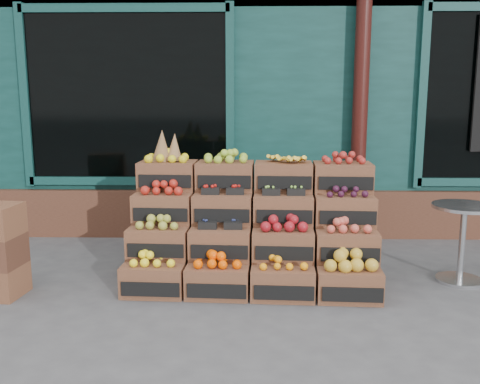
{
  "coord_description": "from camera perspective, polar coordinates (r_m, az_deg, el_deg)",
  "views": [
    {
      "loc": [
        -0.09,
        -4.39,
        1.79
      ],
      "look_at": [
        -0.2,
        0.7,
        0.85
      ],
      "focal_mm": 40.0,
      "sensor_mm": 36.0,
      "label": 1
    }
  ],
  "objects": [
    {
      "name": "shopkeeper",
      "position": [
        7.27,
        -8.09,
        4.12
      ],
      "size": [
        0.8,
        0.61,
        2.0
      ],
      "primitive_type": "imported",
      "rotation": [
        0.0,
        0.0,
        3.33
      ],
      "color": "#18541F",
      "rests_on": "ground"
    },
    {
      "name": "ground",
      "position": [
        4.74,
        2.28,
        -11.72
      ],
      "size": [
        60.0,
        60.0,
        0.0
      ],
      "primitive_type": "plane",
      "color": "#4C4C4F",
      "rests_on": "ground"
    },
    {
      "name": "bistro_table",
      "position": [
        5.52,
        22.65,
        -4.17
      ],
      "size": [
        0.6,
        0.6,
        0.76
      ],
      "rotation": [
        0.0,
        0.0,
        -0.0
      ],
      "color": "silver",
      "rests_on": "ground"
    },
    {
      "name": "shop_facade",
      "position": [
        9.52,
        1.84,
        14.13
      ],
      "size": [
        12.0,
        6.24,
        4.8
      ],
      "color": "#113A36",
      "rests_on": "ground"
    },
    {
      "name": "crate_display",
      "position": [
        5.2,
        1.31,
        -4.53
      ],
      "size": [
        2.36,
        1.23,
        1.44
      ],
      "rotation": [
        0.0,
        0.0,
        -0.05
      ],
      "color": "brown",
      "rests_on": "ground"
    }
  ]
}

